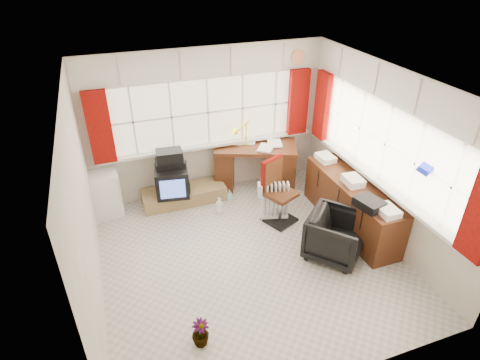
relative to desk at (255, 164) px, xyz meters
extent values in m
plane|color=beige|center=(-0.78, -1.80, -0.45)|extent=(4.00, 4.00, 0.00)
plane|color=beige|center=(-0.78, 0.20, 0.80)|extent=(4.00, 0.00, 4.00)
plane|color=beige|center=(-0.78, -3.80, 0.80)|extent=(4.00, 0.00, 4.00)
plane|color=beige|center=(-2.78, -1.80, 0.80)|extent=(0.00, 4.00, 4.00)
plane|color=beige|center=(1.22, -1.80, 0.80)|extent=(0.00, 4.00, 4.00)
plane|color=white|center=(-0.78, -1.80, 2.05)|extent=(4.00, 4.00, 0.00)
plane|color=beige|center=(-0.78, 0.18, 1.00)|extent=(3.60, 0.00, 3.60)
cube|color=white|center=(-0.78, 0.14, 0.42)|extent=(3.70, 0.12, 0.05)
cube|color=white|center=(-1.98, 0.17, 1.00)|extent=(0.03, 0.02, 1.10)
cube|color=white|center=(-1.38, 0.17, 1.00)|extent=(0.03, 0.02, 1.10)
cube|color=white|center=(-0.78, 0.17, 1.00)|extent=(0.03, 0.02, 1.10)
cube|color=white|center=(-0.18, 0.17, 1.00)|extent=(0.03, 0.02, 1.10)
cube|color=white|center=(0.42, 0.17, 1.00)|extent=(0.03, 0.02, 1.10)
plane|color=beige|center=(1.20, -1.80, 1.00)|extent=(0.00, 3.60, 3.60)
cube|color=white|center=(1.16, -1.80, 0.42)|extent=(0.12, 3.70, 0.05)
cube|color=white|center=(1.19, -3.00, 1.00)|extent=(0.02, 0.03, 1.10)
cube|color=white|center=(1.19, -2.40, 1.00)|extent=(0.02, 0.03, 1.10)
cube|color=white|center=(1.19, -1.80, 1.00)|extent=(0.02, 0.03, 1.10)
cube|color=white|center=(1.19, -1.20, 1.00)|extent=(0.02, 0.03, 1.10)
cube|color=white|center=(1.19, -0.60, 1.00)|extent=(0.02, 0.03, 1.10)
cube|color=#900E07|center=(-2.48, 0.10, 1.01)|extent=(0.35, 0.10, 1.15)
cube|color=#900E07|center=(0.82, 0.10, 1.01)|extent=(0.35, 0.10, 1.15)
cube|color=#900E07|center=(1.12, -0.20, 1.01)|extent=(0.10, 0.35, 1.15)
cube|color=silver|center=(-0.78, 0.16, 1.80)|extent=(3.95, 0.08, 0.48)
cube|color=silver|center=(1.18, -1.80, 1.80)|extent=(0.08, 3.95, 0.48)
cube|color=#562914|center=(0.00, 0.00, 0.33)|extent=(1.56, 1.16, 0.06)
cube|color=#562914|center=(-0.50, 0.20, -0.07)|extent=(0.53, 0.70, 0.74)
cube|color=#562914|center=(0.50, -0.20, -0.07)|extent=(0.53, 0.70, 0.74)
cube|color=white|center=(0.00, 0.00, 0.37)|extent=(0.34, 0.39, 0.02)
cube|color=white|center=(0.00, 0.00, 0.38)|extent=(0.34, 0.39, 0.02)
cube|color=white|center=(0.00, 0.00, 0.38)|extent=(0.34, 0.39, 0.02)
cube|color=white|center=(0.00, 0.00, 0.38)|extent=(0.34, 0.39, 0.02)
cylinder|color=yellow|center=(-0.14, 0.09, 0.37)|extent=(0.10, 0.10, 0.02)
cylinder|color=yellow|center=(-0.14, 0.09, 0.57)|extent=(0.03, 0.03, 0.40)
cone|color=yellow|center=(-0.14, 0.09, 0.73)|extent=(0.16, 0.13, 0.16)
cube|color=black|center=(-0.02, -1.15, -0.43)|extent=(0.58, 0.58, 0.04)
cylinder|color=silver|center=(-0.02, -1.15, -0.19)|extent=(0.06, 0.06, 0.50)
cube|color=#562914|center=(-0.02, -1.15, 0.06)|extent=(0.56, 0.55, 0.06)
cube|color=#562914|center=(-0.11, -0.96, 0.33)|extent=(0.37, 0.21, 0.49)
cube|color=#900E07|center=(-0.11, -0.96, 0.35)|extent=(0.41, 0.23, 0.50)
imported|color=black|center=(0.36, -2.15, -0.11)|extent=(1.04, 1.04, 0.68)
cube|color=white|center=(-0.08, -1.05, -0.40)|extent=(0.46, 0.29, 0.09)
cube|color=white|center=(-0.26, -1.00, -0.08)|extent=(0.06, 0.13, 0.56)
cube|color=white|center=(-0.20, -1.01, -0.08)|extent=(0.06, 0.13, 0.56)
cube|color=white|center=(-0.14, -1.03, -0.08)|extent=(0.06, 0.13, 0.56)
cube|color=white|center=(-0.08, -1.05, -0.08)|extent=(0.06, 0.13, 0.56)
cube|color=white|center=(-0.01, -1.07, -0.08)|extent=(0.06, 0.13, 0.56)
cube|color=white|center=(0.05, -1.09, -0.08)|extent=(0.06, 0.13, 0.56)
cube|color=white|center=(0.11, -1.10, -0.08)|extent=(0.06, 0.13, 0.56)
cube|color=#562914|center=(0.95, -1.60, -0.07)|extent=(0.50, 2.00, 0.75)
cube|color=white|center=(0.92, -2.40, 0.35)|extent=(0.24, 0.32, 0.10)
cube|color=white|center=(0.92, -1.60, 0.35)|extent=(0.24, 0.32, 0.10)
cube|color=white|center=(0.92, -0.80, 0.35)|extent=(0.24, 0.32, 0.10)
cube|color=black|center=(0.78, -2.19, 0.36)|extent=(0.37, 0.43, 0.12)
cube|color=#937449|center=(-1.33, -0.08, -0.32)|extent=(1.40, 0.50, 0.25)
cube|color=black|center=(-1.52, -0.17, 0.04)|extent=(0.59, 0.55, 0.47)
cube|color=#5073E3|center=(-1.56, -0.42, 0.04)|extent=(0.40, 0.08, 0.32)
cube|color=black|center=(-1.52, -0.09, -0.10)|extent=(0.58, 0.39, 0.20)
cube|color=black|center=(-1.52, -0.09, 0.10)|extent=(0.53, 0.37, 0.19)
cube|color=black|center=(-1.52, -0.09, 0.29)|extent=(0.48, 0.35, 0.18)
cube|color=black|center=(-1.52, -0.09, 0.47)|extent=(0.44, 0.33, 0.17)
cube|color=white|center=(-2.58, 0.00, -0.07)|extent=(0.48, 0.48, 0.75)
cube|color=silver|center=(-2.36, -0.20, 0.04)|extent=(0.02, 0.02, 0.40)
imported|color=white|center=(-0.86, -0.61, -0.31)|extent=(0.15, 0.15, 0.28)
imported|color=#90D6D0|center=(-0.58, -0.29, -0.35)|extent=(0.09, 0.09, 0.19)
imported|color=black|center=(-1.80, -2.94, -0.28)|extent=(0.21, 0.21, 0.34)
camera|label=1|loc=(-2.37, -5.82, 3.40)|focal=30.00mm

